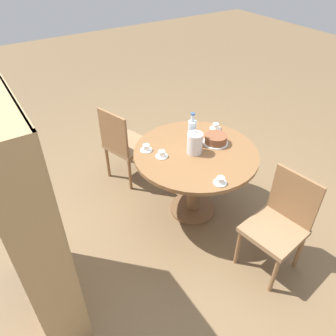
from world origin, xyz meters
The scene contains 12 objects.
ground_plane centered at (0.00, 0.00, 0.00)m, with size 14.00×14.00×0.00m, color brown.
dining_table centered at (0.00, 0.00, 0.58)m, with size 1.14×1.14×0.72m.
chair_a centered at (0.84, 0.33, 0.47)m, with size 0.53×0.53×0.88m.
chair_b centered at (-0.88, -0.19, 0.47)m, with size 0.48×0.48×0.88m.
bookshelf centered at (-0.21, 1.48, 0.84)m, with size 0.92×0.28×1.71m.
coffee_pot centered at (0.00, 0.02, 0.83)m, with size 0.14×0.14×0.23m.
water_bottle centered at (0.12, -0.03, 0.86)m, with size 0.08×0.08×0.33m.
cake_main centered at (0.01, -0.24, 0.77)m, with size 0.24×0.24×0.09m.
cup_a centered at (0.10, 0.30, 0.75)m, with size 0.11×0.11×0.06m.
cup_b centered at (0.22, -0.41, 0.75)m, with size 0.11×0.11×0.06m.
cup_c centered at (0.26, 0.37, 0.75)m, with size 0.11×0.11×0.06m.
cup_d centered at (-0.46, 0.10, 0.75)m, with size 0.11×0.11×0.06m.
Camera 1 is at (-1.93, 1.54, 2.40)m, focal length 35.00 mm.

